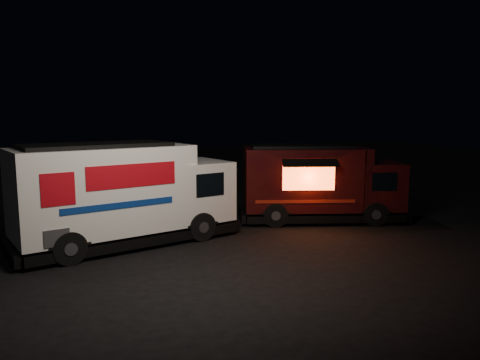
# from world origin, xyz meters

# --- Properties ---
(ground) EXTENTS (80.00, 80.00, 0.00)m
(ground) POSITION_xyz_m (0.00, 0.00, 0.00)
(ground) COLOR black
(ground) RESTS_ON ground
(white_truck) EXTENTS (7.20, 3.83, 3.11)m
(white_truck) POSITION_xyz_m (-1.83, 0.87, 1.55)
(white_truck) COLOR white
(white_truck) RESTS_ON ground
(red_truck) EXTENTS (6.44, 4.14, 2.81)m
(red_truck) POSITION_xyz_m (5.29, 1.31, 1.41)
(red_truck) COLOR #360E09
(red_truck) RESTS_ON ground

